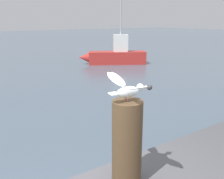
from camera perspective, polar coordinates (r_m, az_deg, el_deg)
The scene contains 3 objects.
mooring_post at distance 2.46m, azimuth 3.34°, elevation -11.81°, with size 0.28×0.28×0.83m, color #4C3823.
seagull at distance 2.27m, azimuth 3.62°, elevation 0.34°, with size 0.39×0.67×0.22m.
boat_red at distance 16.31m, azimuth 0.26°, elevation 7.62°, with size 4.07×2.79×4.72m.
Camera 1 is at (-0.71, -2.09, 2.81)m, focal length 41.14 mm.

